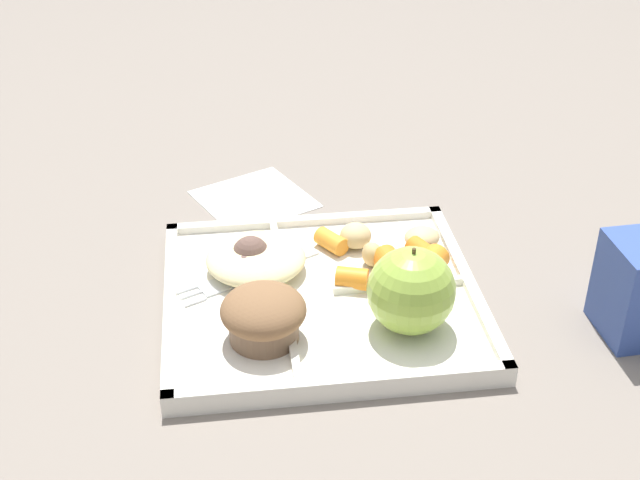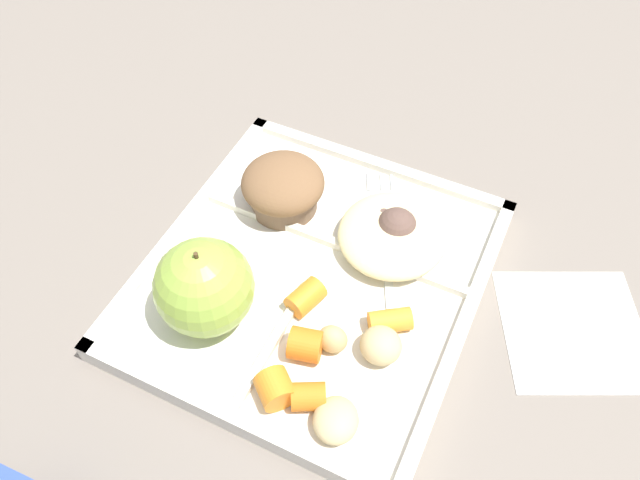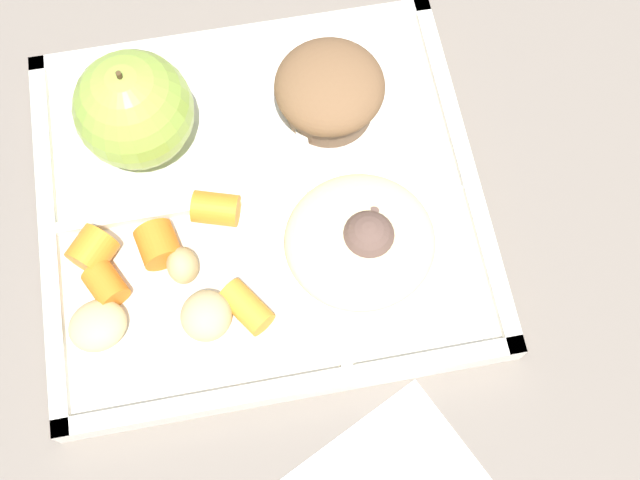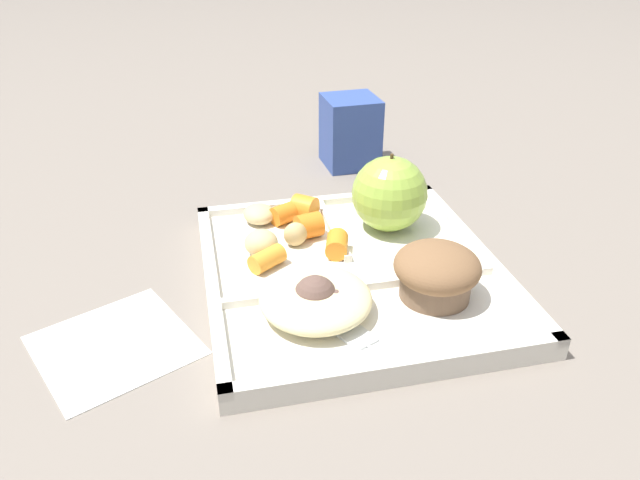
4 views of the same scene
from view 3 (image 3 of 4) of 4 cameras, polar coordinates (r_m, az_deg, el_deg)
name	(u,v)px [view 3 (image 3 of 4)]	position (r m, az deg, el deg)	size (l,w,h in m)	color
ground	(268,205)	(0.58, -3.74, 2.49)	(6.00, 6.00, 0.00)	slate
lunch_tray	(267,201)	(0.57, -3.79, 2.81)	(0.31, 0.28, 0.02)	silver
green_apple	(141,109)	(0.56, -12.69, 9.11)	(0.08, 0.08, 0.09)	#93B742
bran_muffin	(336,90)	(0.58, 1.14, 10.67)	(0.08, 0.08, 0.05)	brown
carrot_slice_near_corner	(165,244)	(0.55, -11.02, -0.26)	(0.03, 0.03, 0.03)	orange
carrot_slice_edge	(99,249)	(0.56, -15.51, -0.63)	(0.03, 0.03, 0.03)	orange
carrot_slice_large	(113,284)	(0.55, -14.59, -3.05)	(0.02, 0.02, 0.03)	orange
carrot_slice_back	(222,208)	(0.55, -6.99, 2.32)	(0.02, 0.02, 0.03)	orange
carrot_slice_tilted	(253,306)	(0.53, -4.79, -4.72)	(0.02, 0.02, 0.04)	orange
potato_chunk_small	(189,264)	(0.54, -9.32, -1.74)	(0.02, 0.02, 0.03)	tan
potato_chunk_wedge	(213,315)	(0.53, -7.64, -5.31)	(0.03, 0.03, 0.03)	tan
potato_chunk_large	(105,324)	(0.54, -15.13, -5.84)	(0.04, 0.03, 0.02)	tan
egg_noodle_pile	(366,240)	(0.54, 3.34, 0.01)	(0.10, 0.10, 0.03)	beige
meatball_center	(379,219)	(0.54, 4.22, 1.52)	(0.03, 0.03, 0.03)	brown
meatball_side	(374,238)	(0.53, 3.91, 0.16)	(0.04, 0.04, 0.04)	brown
plastic_fork	(389,223)	(0.56, 4.95, 1.24)	(0.15, 0.08, 0.00)	silver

